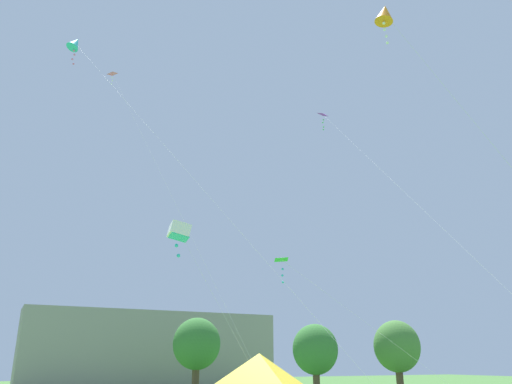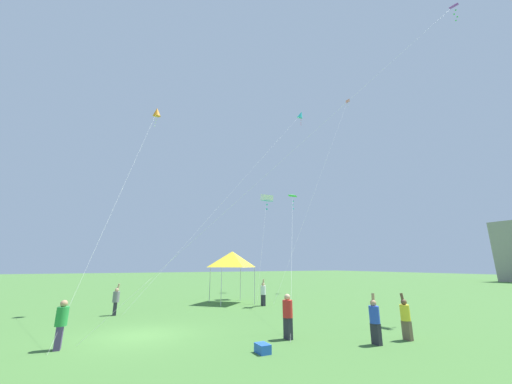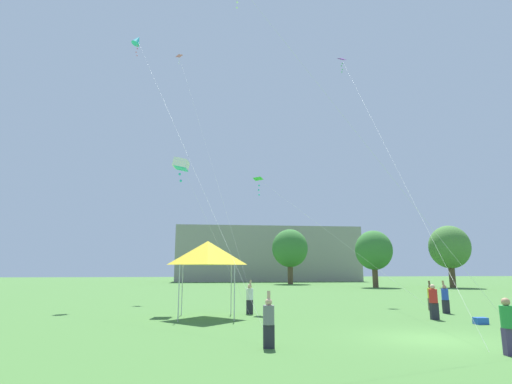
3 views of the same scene
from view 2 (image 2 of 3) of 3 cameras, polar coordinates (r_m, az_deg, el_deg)
name	(u,v)px [view 2 (image 2 of 3)]	position (r m, az deg, el deg)	size (l,w,h in m)	color
ground_plane	(141,336)	(14.94, -22.03, -25.13)	(220.00, 220.00, 0.00)	#427033
festival_tent	(232,259)	(24.80, -4.80, -13.27)	(3.15, 3.15, 4.14)	#B7B7BC
cooler_box	(263,348)	(11.55, 1.34, -28.80)	(0.59, 0.40, 0.31)	blue
person_yellow_shirt	(405,317)	(14.57, 27.72, -21.26)	(0.38, 0.38, 1.86)	brown
person_red_shirt	(288,314)	(13.35, 6.36, -23.16)	(0.43, 0.43, 1.81)	#282833
person_blue_shirt	(375,319)	(13.31, 22.66, -22.45)	(0.39, 0.39, 1.91)	#282833
person_white_shirt	(263,293)	(23.28, 1.44, -19.49)	(0.40, 0.40, 1.96)	#282833
person_green_shirt	(61,323)	(13.85, -34.43, -20.74)	(0.41, 0.41, 1.73)	#473860
person_grey_shirt	(116,300)	(21.00, -26.24, -18.77)	(0.39, 0.39, 1.88)	#282833
kite_white_box_0	(267,198)	(29.26, 2.16, -1.24)	(5.04, 4.02, 10.11)	silver
kite_purple_delta_1	(451,9)	(32.08, 34.37, 27.93)	(4.80, 24.46, 24.20)	silver
kite_green_delta_2	(293,197)	(24.32, 7.35, -0.93)	(9.36, 6.92, 8.87)	silver
kite_pink_delta_3	(346,105)	(44.16, 17.63, 16.33)	(7.01, 16.99, 26.07)	silver
kite_orange_diamond_4	(157,112)	(24.97, -19.22, 14.80)	(9.31, 4.10, 15.30)	silver
kite_cyan_diamond_5	(301,115)	(42.85, 8.90, 14.98)	(10.02, 21.86, 24.58)	silver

